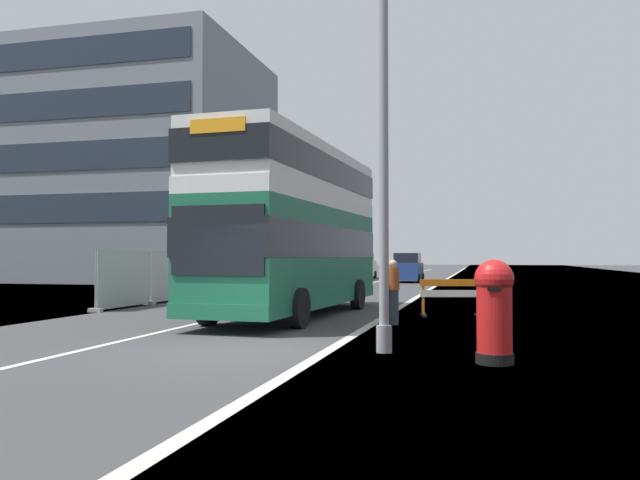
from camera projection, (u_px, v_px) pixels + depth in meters
The scene contains 14 objects.
ground at pixel (265, 352), 12.04m from camera, with size 140.00×280.00×0.10m.
double_decker_bus at pixel (295, 227), 19.06m from camera, with size 3.11×10.52×5.01m.
lamppost_foreground at pixel (384, 137), 11.76m from camera, with size 0.29×0.70×8.42m.
red_pillar_postbox at pixel (494, 306), 10.47m from camera, with size 0.64×0.64×1.71m.
roadworks_barrier at pixel (451, 293), 18.78m from camera, with size 1.83×0.86×1.10m.
construction_site_fence at pixel (248, 272), 33.41m from camera, with size 0.44×27.40×2.03m.
car_oncoming_near at pixel (324, 269), 37.56m from camera, with size 2.01×3.90×2.19m.
car_receding_mid at pixel (408, 268), 44.56m from camera, with size 2.02×4.27×2.04m.
car_receding_far at pixel (362, 266), 51.89m from camera, with size 1.96×4.25×2.11m.
bare_tree_far_verge_near at pixel (260, 248), 59.80m from camera, with size 2.23×2.74×4.78m.
bare_tree_far_verge_mid at pixel (250, 256), 53.00m from camera, with size 2.75×2.75×4.27m.
bare_tree_far_verge_far at pixel (280, 252), 61.94m from camera, with size 2.68×2.24×4.31m.
pedestrian_at_kerb at pixel (393, 292), 16.53m from camera, with size 0.34×0.34×1.68m.
backdrop_office_block at pixel (91, 170), 49.24m from camera, with size 25.49×14.86×16.95m.
Camera 1 is at (4.54, -11.32, 1.75)m, focal length 35.76 mm.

